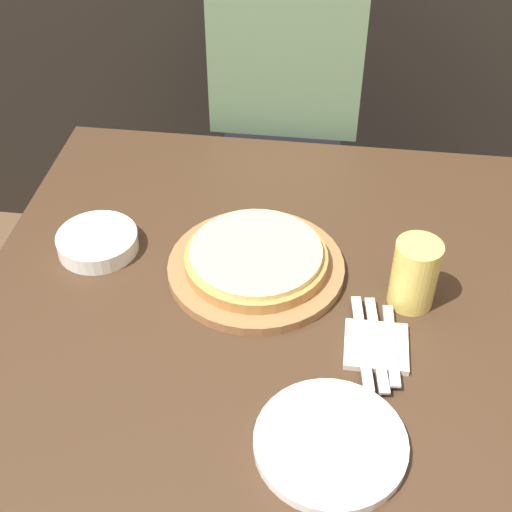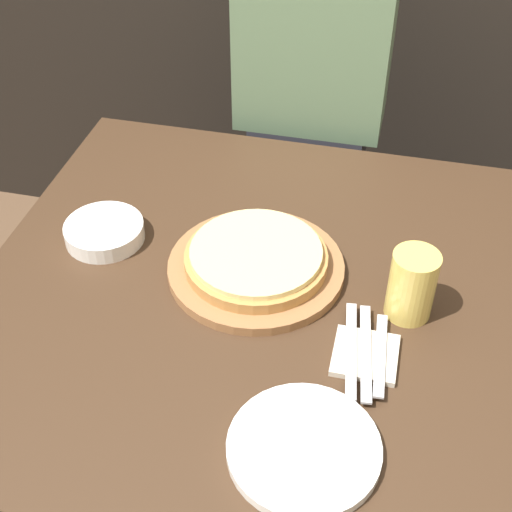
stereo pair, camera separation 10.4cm
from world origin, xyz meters
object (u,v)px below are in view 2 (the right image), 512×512
pizza_on_board (256,262)px  side_bowl (104,232)px  fork (351,349)px  spoon (380,354)px  dinner_plate (304,449)px  dinner_knife (366,352)px  beer_glass (412,283)px  diner_person (309,145)px

pizza_on_board → side_bowl: pizza_on_board is taller
fork → spoon: (0.05, 0.00, 0.00)m
dinner_plate → dinner_knife: size_ratio=1.09×
side_bowl → pizza_on_board: bearing=-4.5°
beer_glass → diner_person: 0.75m
side_bowl → fork: 0.57m
fork → diner_person: 0.83m
beer_glass → dinner_plate: size_ratio=0.57×
dinner_knife → fork: bearing=180.0°
spoon → dinner_plate: bearing=-114.1°
dinner_plate → dinner_knife: dinner_plate is taller
pizza_on_board → fork: size_ratio=1.57×
beer_glass → diner_person: size_ratio=0.10×
beer_glass → dinner_knife: size_ratio=0.62×
side_bowl → diner_person: (0.32, 0.60, -0.12)m
beer_glass → dinner_knife: 0.15m
side_bowl → diner_person: bearing=61.9°
pizza_on_board → beer_glass: (0.29, -0.04, 0.05)m
pizza_on_board → spoon: bearing=-33.3°
side_bowl → spoon: side_bowl is taller
side_bowl → dinner_plate: bearing=-39.6°
side_bowl → dinner_knife: (0.56, -0.19, -0.00)m
fork → beer_glass: bearing=55.8°
pizza_on_board → dinner_plate: 0.41m
pizza_on_board → diner_person: (-0.00, 0.63, -0.13)m
beer_glass → dinner_plate: 0.37m
side_bowl → beer_glass: bearing=-6.3°
fork → dinner_plate: bearing=-101.7°
pizza_on_board → fork: bearing=-39.2°
spoon → dinner_knife: bearing=180.0°
dinner_knife → diner_person: size_ratio=0.16×
fork → spoon: 0.05m
pizza_on_board → dinner_knife: pizza_on_board is taller
beer_glass → side_bowl: beer_glass is taller
dinner_knife → beer_glass: bearing=64.2°
fork → pizza_on_board: bearing=140.8°
pizza_on_board → fork: 0.27m
pizza_on_board → dinner_plate: (0.16, -0.38, -0.02)m
fork → diner_person: (-0.21, 0.80, -0.12)m
spoon → diner_person: (-0.26, 0.80, -0.12)m
dinner_plate → side_bowl: 0.63m
fork → spoon: bearing=0.0°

